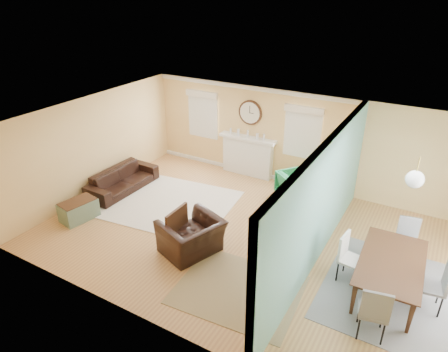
{
  "coord_description": "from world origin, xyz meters",
  "views": [
    {
      "loc": [
        3.21,
        -6.64,
        5.14
      ],
      "look_at": [
        -0.8,
        0.3,
        1.2
      ],
      "focal_mm": 32.0,
      "sensor_mm": 36.0,
      "label": 1
    }
  ],
  "objects": [
    {
      "name": "window_left",
      "position": [
        -3.05,
        2.95,
        1.66
      ],
      "size": [
        1.05,
        0.13,
        1.42
      ],
      "color": "white",
      "rests_on": "wall_back"
    },
    {
      "name": "eames_chair",
      "position": [
        -0.79,
        -1.06,
        0.38
      ],
      "size": [
        1.36,
        1.45,
        0.76
      ],
      "primitive_type": "imported",
      "rotation": [
        0.0,
        0.0,
        -1.92
      ],
      "color": "black",
      "rests_on": "floor"
    },
    {
      "name": "wall_back",
      "position": [
        0.0,
        3.0,
        1.3
      ],
      "size": [
        9.0,
        0.02,
        2.6
      ],
      "primitive_type": "cube",
      "color": "#E0B56B",
      "rests_on": "ground"
    },
    {
      "name": "rug_jute",
      "position": [
        0.6,
        -1.59,
        0.01
      ],
      "size": [
        2.34,
        1.97,
        0.01
      ],
      "primitive_type": "cube",
      "rotation": [
        0.0,
        0.0,
        0.08
      ],
      "color": "#9F845F",
      "rests_on": "floor"
    },
    {
      "name": "tv",
      "position": [
        1.18,
        1.5,
        1.09
      ],
      "size": [
        0.14,
        1.02,
        0.59
      ],
      "primitive_type": "imported",
      "rotation": [
        0.0,
        0.0,
        1.58
      ],
      "color": "black",
      "rests_on": "credenza"
    },
    {
      "name": "green_chair",
      "position": [
        0.17,
        2.27,
        0.34
      ],
      "size": [
        1.04,
        1.05,
        0.69
      ],
      "primitive_type": "imported",
      "rotation": [
        0.0,
        0.0,
        2.49
      ],
      "color": "#197B46",
      "rests_on": "floor"
    },
    {
      "name": "trunk",
      "position": [
        -3.85,
        -1.32,
        0.24
      ],
      "size": [
        0.65,
        0.91,
        0.48
      ],
      "color": "slate",
      "rests_on": "floor"
    },
    {
      "name": "partition",
      "position": [
        1.51,
        0.28,
        1.36
      ],
      "size": [
        0.17,
        6.0,
        2.6
      ],
      "color": "#E0B56B",
      "rests_on": "ground"
    },
    {
      "name": "wall_front",
      "position": [
        0.0,
        -3.0,
        1.3
      ],
      "size": [
        9.0,
        0.02,
        2.6
      ],
      "primitive_type": "cube",
      "color": "#E0B56B",
      "rests_on": "ground"
    },
    {
      "name": "window_right",
      "position": [
        0.05,
        2.95,
        1.66
      ],
      "size": [
        1.05,
        0.13,
        1.42
      ],
      "color": "white",
      "rests_on": "wall_back"
    },
    {
      "name": "fireplace",
      "position": [
        -1.5,
        2.88,
        0.6
      ],
      "size": [
        1.7,
        0.3,
        1.17
      ],
      "color": "white",
      "rests_on": "ground"
    },
    {
      "name": "ceiling",
      "position": [
        0.0,
        0.0,
        2.6
      ],
      "size": [
        9.0,
        6.0,
        0.02
      ],
      "primitive_type": "cube",
      "color": "white",
      "rests_on": "wall_back"
    },
    {
      "name": "wall_left",
      "position": [
        -4.5,
        0.0,
        1.3
      ],
      "size": [
        0.02,
        6.0,
        2.6
      ],
      "primitive_type": "cube",
      "color": "#E0B56B",
      "rests_on": "ground"
    },
    {
      "name": "dining_chair_s",
      "position": [
        2.9,
        -1.43,
        0.6
      ],
      "size": [
        0.53,
        0.53,
        1.01
      ],
      "color": "gray",
      "rests_on": "floor"
    },
    {
      "name": "credenza",
      "position": [
        1.2,
        1.5,
        0.4
      ],
      "size": [
        0.55,
        1.61,
        0.8
      ],
      "color": "#9D784E",
      "rests_on": "floor"
    },
    {
      "name": "dining_chair_e",
      "position": [
        3.64,
        -0.34,
        0.58
      ],
      "size": [
        0.49,
        0.49,
        0.98
      ],
      "color": "gray",
      "rests_on": "floor"
    },
    {
      "name": "garden_stool",
      "position": [
        1.13,
        0.35,
        0.27
      ],
      "size": [
        0.37,
        0.37,
        0.54
      ],
      "primitive_type": "cylinder",
      "color": "white",
      "rests_on": "floor"
    },
    {
      "name": "floor",
      "position": [
        0.0,
        0.0,
        0.0
      ],
      "size": [
        9.0,
        9.0,
        0.0
      ],
      "primitive_type": "plane",
      "color": "#AE7648",
      "rests_on": "ground"
    },
    {
      "name": "rug_grey",
      "position": [
        2.99,
        -0.25,
        0.01
      ],
      "size": [
        2.21,
        2.77,
        0.01
      ],
      "primitive_type": "cube",
      "color": "gray",
      "rests_on": "floor"
    },
    {
      "name": "wall_clock",
      "position": [
        -1.5,
        2.97,
        1.85
      ],
      "size": [
        0.7,
        0.07,
        0.7
      ],
      "color": "#442918",
      "rests_on": "wall_back"
    },
    {
      "name": "dining_chair_n",
      "position": [
        3.09,
        0.87,
        0.54
      ],
      "size": [
        0.47,
        0.47,
        0.92
      ],
      "color": "gray",
      "rests_on": "floor"
    },
    {
      "name": "sofa",
      "position": [
        -3.97,
        0.31,
        0.3
      ],
      "size": [
        0.85,
        2.09,
        0.61
      ],
      "primitive_type": "imported",
      "rotation": [
        0.0,
        0.0,
        1.55
      ],
      "color": "black",
      "rests_on": "floor"
    },
    {
      "name": "pendant",
      "position": [
        3.0,
        0.0,
        2.2
      ],
      "size": [
        0.3,
        0.3,
        0.55
      ],
      "color": "gold",
      "rests_on": "ceiling"
    },
    {
      "name": "potted_plant",
      "position": [
        1.13,
        0.35,
        0.77
      ],
      "size": [
        0.46,
        0.5,
        0.47
      ],
      "primitive_type": "imported",
      "rotation": [
        0.0,
        0.0,
        1.84
      ],
      "color": "#337F33",
      "rests_on": "garden_stool"
    },
    {
      "name": "rug_cream",
      "position": [
        -2.39,
        0.33,
        0.01
      ],
      "size": [
        3.32,
        2.97,
        0.02
      ],
      "primitive_type": "cube",
      "rotation": [
        0.0,
        0.0,
        0.12
      ],
      "color": "#F0E2CB",
      "rests_on": "floor"
    },
    {
      "name": "dining_chair_w",
      "position": [
        2.28,
        -0.29,
        0.57
      ],
      "size": [
        0.48,
        0.48,
        0.97
      ],
      "color": "white",
      "rests_on": "floor"
    },
    {
      "name": "dining_table",
      "position": [
        2.99,
        -0.25,
        0.34
      ],
      "size": [
        1.15,
        1.97,
        0.68
      ],
      "primitive_type": "imported",
      "rotation": [
        0.0,
        0.0,
        1.61
      ],
      "color": "#442918",
      "rests_on": "floor"
    }
  ]
}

